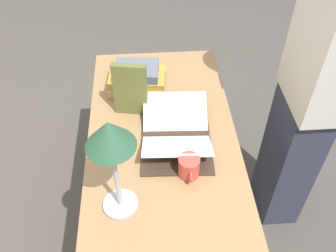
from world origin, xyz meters
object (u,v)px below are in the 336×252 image
object	(u,v)px
person_reader	(310,96)
reading_lamp	(111,143)
book_standing_upright	(130,90)
open_book	(176,132)
coffee_mug	(189,167)
book_stack_tall	(137,78)

from	to	relation	value
person_reader	reading_lamp	bearing A→B (deg)	-62.65
book_standing_upright	reading_lamp	bearing A→B (deg)	-175.22
open_book	coffee_mug	distance (m)	0.22
book_standing_upright	coffee_mug	size ratio (longest dim) A/B	2.32
reading_lamp	person_reader	size ratio (longest dim) A/B	0.26
open_book	person_reader	xyz separation A→B (m)	(0.10, -0.62, 0.09)
open_book	book_stack_tall	world-z (taller)	book_stack_tall
coffee_mug	person_reader	size ratio (longest dim) A/B	0.07
book_standing_upright	reading_lamp	size ratio (longest dim) A/B	0.61
coffee_mug	book_stack_tall	bearing A→B (deg)	19.15
book_stack_tall	person_reader	size ratio (longest dim) A/B	0.17
reading_lamp	coffee_mug	size ratio (longest dim) A/B	3.81
coffee_mug	person_reader	distance (m)	0.67
book_stack_tall	reading_lamp	size ratio (longest dim) A/B	0.67
open_book	coffee_mug	bearing A→B (deg)	-168.25
coffee_mug	person_reader	xyz separation A→B (m)	(0.31, -0.59, 0.07)
reading_lamp	person_reader	bearing A→B (deg)	-62.65
book_stack_tall	coffee_mug	size ratio (longest dim) A/B	2.57
person_reader	coffee_mug	bearing A→B (deg)	-61.81
book_stack_tall	reading_lamp	distance (m)	0.77
book_stack_tall	reading_lamp	world-z (taller)	reading_lamp
open_book	reading_lamp	world-z (taller)	reading_lamp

